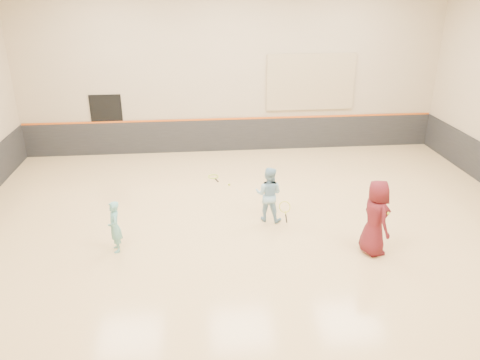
{
  "coord_description": "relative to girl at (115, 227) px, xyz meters",
  "views": [
    {
      "loc": [
        -1.41,
        -10.53,
        5.81
      ],
      "look_at": [
        -0.31,
        0.4,
        1.15
      ],
      "focal_mm": 35.0,
      "sensor_mm": 36.0,
      "label": 1
    }
  ],
  "objects": [
    {
      "name": "girl",
      "position": [
        0.0,
        0.0,
        0.0
      ],
      "size": [
        0.4,
        0.51,
        1.25
      ],
      "primitive_type": "imported",
      "rotation": [
        0.0,
        0.0,
        -1.33
      ],
      "color": "#65AFB0",
      "rests_on": "floor"
    },
    {
      "name": "doorway",
      "position": [
        -1.17,
        6.8,
        0.48
      ],
      "size": [
        1.1,
        0.05,
        2.2
      ],
      "primitive_type": "cube",
      "color": "black",
      "rests_on": "floor"
    },
    {
      "name": "held_racket",
      "position": [
        4.13,
        0.83,
        -0.1
      ],
      "size": [
        0.42,
        0.42,
        0.57
      ],
      "primitive_type": null,
      "color": "yellow",
      "rests_on": "instructor"
    },
    {
      "name": "instructor",
      "position": [
        3.76,
        1.17,
        0.12
      ],
      "size": [
        0.88,
        0.79,
        1.48
      ],
      "primitive_type": "imported",
      "rotation": [
        0.0,
        0.0,
        2.75
      ],
      "color": "#89B9D5",
      "rests_on": "floor"
    },
    {
      "name": "ball_beside_spare",
      "position": [
        2.91,
        3.52,
        -0.59
      ],
      "size": [
        0.07,
        0.07,
        0.07
      ],
      "primitive_type": "sphere",
      "color": "#B6D030",
      "rests_on": "floor"
    },
    {
      "name": "ball_in_hand",
      "position": [
        6.09,
        -0.89,
        0.49
      ],
      "size": [
        0.07,
        0.07,
        0.07
      ],
      "primitive_type": "sphere",
      "color": "#CAE435",
      "rests_on": "young_man"
    },
    {
      "name": "spare_racket",
      "position": [
        2.45,
        4.26,
        -0.61
      ],
      "size": [
        0.77,
        0.77,
        0.04
      ],
      "primitive_type": null,
      "color": "#BAE832",
      "rests_on": "floor"
    },
    {
      "name": "room",
      "position": [
        3.33,
        0.82,
        0.19
      ],
      "size": [
        15.04,
        12.04,
        6.22
      ],
      "color": "tan",
      "rests_on": "ground"
    },
    {
      "name": "wainscot_back",
      "position": [
        3.33,
        6.79,
        -0.02
      ],
      "size": [
        14.9,
        0.04,
        1.2
      ],
      "primitive_type": "cube",
      "color": "#232326",
      "rests_on": "floor"
    },
    {
      "name": "ball_under_racket",
      "position": [
        4.0,
        1.0,
        -0.59
      ],
      "size": [
        0.07,
        0.07,
        0.07
      ],
      "primitive_type": "sphere",
      "color": "yellow",
      "rests_on": "floor"
    },
    {
      "name": "accent_stripe",
      "position": [
        3.33,
        6.78,
        0.6
      ],
      "size": [
        14.9,
        0.03,
        0.06
      ],
      "primitive_type": "cube",
      "color": "#D85914",
      "rests_on": "wall_back"
    },
    {
      "name": "young_man",
      "position": [
        5.91,
        -0.66,
        0.28
      ],
      "size": [
        0.7,
        0.96,
        1.8
      ],
      "primitive_type": "imported",
      "rotation": [
        0.0,
        0.0,
        1.73
      ],
      "color": "#56141B",
      "rests_on": "floor"
    },
    {
      "name": "acoustic_panel",
      "position": [
        6.13,
        6.77,
        1.88
      ],
      "size": [
        3.2,
        0.08,
        2.0
      ],
      "primitive_type": "cube",
      "color": "tan",
      "rests_on": "wall_back"
    }
  ]
}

